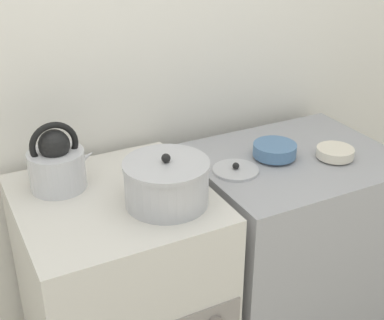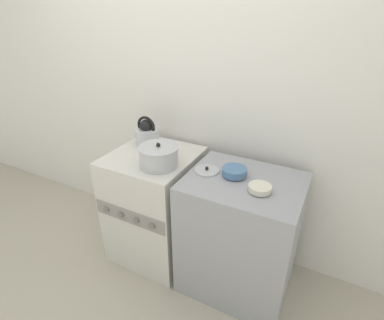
# 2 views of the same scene
# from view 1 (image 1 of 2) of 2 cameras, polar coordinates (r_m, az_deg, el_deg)

# --- Properties ---
(wall_back) EXTENTS (7.00, 0.06, 2.50)m
(wall_back) POSITION_cam_1_polar(r_m,az_deg,el_deg) (1.92, -13.04, 10.86)
(wall_back) COLOR silver
(wall_back) RESTS_ON ground_plane
(stove) EXTENTS (0.61, 0.65, 0.89)m
(stove) POSITION_cam_1_polar(r_m,az_deg,el_deg) (1.98, -7.52, -15.01)
(stove) COLOR beige
(stove) RESTS_ON ground_plane
(counter) EXTENTS (0.73, 0.60, 0.88)m
(counter) POSITION_cam_1_polar(r_m,az_deg,el_deg) (2.24, 10.00, -9.72)
(counter) COLOR #99999E
(counter) RESTS_ON ground_plane
(kettle) EXTENTS (0.22, 0.18, 0.23)m
(kettle) POSITION_cam_1_polar(r_m,az_deg,el_deg) (1.76, -14.20, -0.34)
(kettle) COLOR silver
(kettle) RESTS_ON stove
(cooking_pot) EXTENTS (0.27, 0.27, 0.17)m
(cooking_pot) POSITION_cam_1_polar(r_m,az_deg,el_deg) (1.63, -2.73, -2.43)
(cooking_pot) COLOR #B2B2B7
(cooking_pot) RESTS_ON stove
(enamel_bowl) EXTENTS (0.16, 0.16, 0.06)m
(enamel_bowl) POSITION_cam_1_polar(r_m,az_deg,el_deg) (1.97, 8.81, 1.05)
(enamel_bowl) COLOR #4C729E
(enamel_bowl) RESTS_ON counter
(small_ceramic_bowl) EXTENTS (0.14, 0.14, 0.04)m
(small_ceramic_bowl) POSITION_cam_1_polar(r_m,az_deg,el_deg) (2.02, 15.02, 0.77)
(small_ceramic_bowl) COLOR beige
(small_ceramic_bowl) RESTS_ON counter
(loose_pot_lid) EXTENTS (0.16, 0.16, 0.03)m
(loose_pot_lid) POSITION_cam_1_polar(r_m,az_deg,el_deg) (1.87, 4.68, -1.06)
(loose_pot_lid) COLOR #B2B2B7
(loose_pot_lid) RESTS_ON counter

